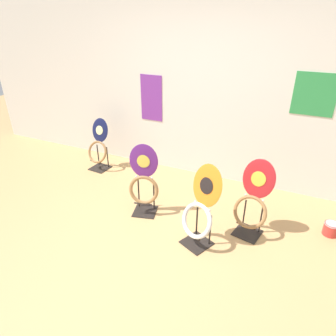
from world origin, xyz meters
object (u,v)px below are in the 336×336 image
Objects in this scene: toilet_seat_display_crimson_swirl at (253,201)px; paint_can at (331,228)px; toilet_seat_display_orange_sun at (200,211)px; toilet_seat_display_navy_moon at (99,146)px; toilet_seat_display_purple_note at (144,183)px.

toilet_seat_display_crimson_swirl is 0.97m from paint_can.
toilet_seat_display_orange_sun is 2.26m from toilet_seat_display_navy_moon.
toilet_seat_display_crimson_swirl is 5.32× the size of paint_can.
toilet_seat_display_orange_sun is at bearing -17.76° from toilet_seat_display_purple_note.
toilet_seat_display_purple_note reaches higher than toilet_seat_display_crimson_swirl.
toilet_seat_display_orange_sun is (-0.46, -0.40, 0.00)m from toilet_seat_display_crimson_swirl.
toilet_seat_display_orange_sun is 5.52× the size of paint_can.
toilet_seat_display_purple_note is at bearing -173.32° from toilet_seat_display_crimson_swirl.
toilet_seat_display_navy_moon is at bearing 153.13° from toilet_seat_display_orange_sun.
toilet_seat_display_navy_moon is 3.35m from paint_can.
toilet_seat_display_purple_note reaches higher than paint_can.
toilet_seat_display_orange_sun is at bearing -139.02° from toilet_seat_display_crimson_swirl.
toilet_seat_display_navy_moon is at bearing 147.83° from toilet_seat_display_purple_note.
toilet_seat_display_purple_note is 1.13× the size of toilet_seat_display_navy_moon.
paint_can is (3.33, -0.28, -0.31)m from toilet_seat_display_navy_moon.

